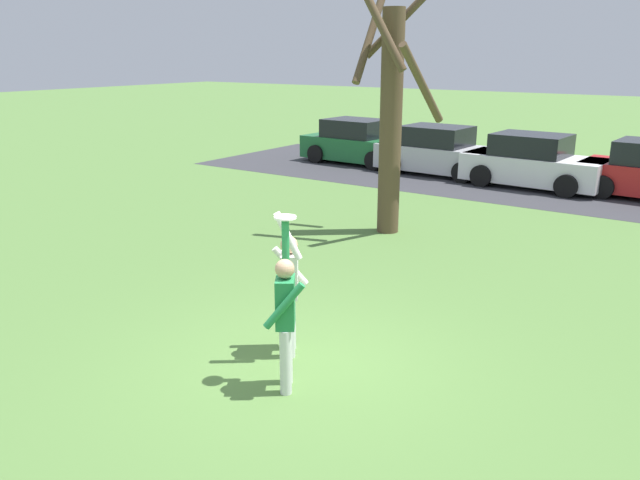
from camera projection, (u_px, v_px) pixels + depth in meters
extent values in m
plane|color=#567F3D|center=(299.00, 365.00, 8.40)|extent=(120.00, 120.00, 0.00)
cylinder|color=silver|center=(286.00, 362.00, 7.60)|extent=(0.14, 0.14, 0.82)
cylinder|color=silver|center=(287.00, 352.00, 7.85)|extent=(0.14, 0.14, 0.82)
cube|color=#238447|center=(285.00, 302.00, 7.52)|extent=(0.38, 0.42, 0.60)
sphere|color=tan|center=(285.00, 269.00, 7.41)|extent=(0.23, 0.23, 0.23)
cylinder|color=#238447|center=(284.00, 306.00, 7.29)|extent=(0.43, 0.34, 0.59)
cylinder|color=#238447|center=(286.00, 245.00, 7.56)|extent=(0.09, 0.09, 0.66)
cylinder|color=silver|center=(291.00, 321.00, 8.77)|extent=(0.14, 0.14, 0.82)
cylinder|color=silver|center=(290.00, 329.00, 8.52)|extent=(0.14, 0.14, 0.82)
cube|color=silver|center=(289.00, 275.00, 8.44)|extent=(0.38, 0.42, 0.60)
sphere|color=tan|center=(289.00, 245.00, 8.33)|extent=(0.23, 0.23, 0.23)
cylinder|color=silver|center=(290.00, 266.00, 8.65)|extent=(0.43, 0.34, 0.59)
cylinder|color=silver|center=(288.00, 236.00, 8.06)|extent=(0.32, 0.25, 0.65)
cylinder|color=white|center=(285.00, 217.00, 7.47)|extent=(0.27, 0.27, 0.02)
cube|color=#1E6633|center=(358.00, 148.00, 23.50)|extent=(4.19, 2.02, 0.80)
cube|color=black|center=(355.00, 128.00, 23.39)|extent=(2.19, 1.75, 0.64)
cylinder|color=black|center=(401.00, 154.00, 23.51)|extent=(0.67, 0.26, 0.66)
cylinder|color=black|center=(374.00, 161.00, 22.13)|extent=(0.67, 0.26, 0.66)
cylinder|color=black|center=(345.00, 148.00, 25.00)|extent=(0.67, 0.26, 0.66)
cylinder|color=black|center=(316.00, 154.00, 23.62)|extent=(0.67, 0.26, 0.66)
cube|color=#BCBCC1|center=(440.00, 158.00, 21.36)|extent=(4.19, 2.02, 0.80)
cube|color=black|center=(437.00, 136.00, 21.25)|extent=(2.19, 1.75, 0.64)
cylinder|color=black|center=(486.00, 165.00, 21.37)|extent=(0.67, 0.26, 0.66)
cylinder|color=black|center=(462.00, 172.00, 19.99)|extent=(0.67, 0.26, 0.66)
cylinder|color=black|center=(419.00, 157.00, 22.86)|extent=(0.67, 0.26, 0.66)
cylinder|color=black|center=(392.00, 164.00, 21.48)|extent=(0.67, 0.26, 0.66)
cube|color=white|center=(534.00, 169.00, 19.32)|extent=(4.19, 2.02, 0.80)
cube|color=black|center=(531.00, 145.00, 19.21)|extent=(2.19, 1.75, 0.64)
cylinder|color=black|center=(586.00, 177.00, 19.33)|extent=(0.67, 0.26, 0.66)
cylinder|color=black|center=(566.00, 186.00, 17.95)|extent=(0.67, 0.26, 0.66)
cylinder|color=black|center=(505.00, 168.00, 20.82)|extent=(0.67, 0.26, 0.66)
cylinder|color=black|center=(481.00, 176.00, 19.44)|extent=(0.67, 0.26, 0.66)
cylinder|color=black|center=(619.00, 177.00, 19.20)|extent=(0.67, 0.26, 0.66)
cylinder|color=black|center=(602.00, 187.00, 17.82)|extent=(0.67, 0.26, 0.66)
cube|color=#38383D|center=(602.00, 192.00, 18.70)|extent=(26.86, 6.40, 0.01)
cylinder|color=brown|center=(391.00, 124.00, 13.99)|extent=(0.49, 0.49, 4.85)
cylinder|color=brown|center=(396.00, 26.00, 14.00)|extent=(1.32, 0.73, 1.39)
cylinder|color=brown|center=(383.00, 29.00, 13.03)|extent=(1.14, 0.20, 1.72)
cylinder|color=brown|center=(369.00, 40.00, 13.77)|extent=(0.25, 1.30, 1.84)
cylinder|color=brown|center=(422.00, 84.00, 13.26)|extent=(0.36, 1.64, 1.69)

